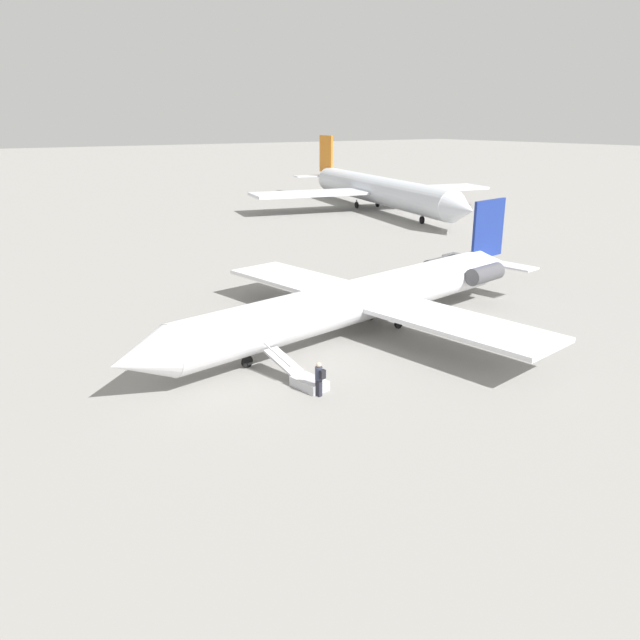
# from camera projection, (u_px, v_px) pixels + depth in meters

# --- Properties ---
(ground_plane) EXTENTS (600.00, 600.00, 0.00)m
(ground_plane) POSITION_uv_depth(u_px,v_px,m) (356.00, 333.00, 39.07)
(ground_plane) COLOR gray
(airplane_main) EXTENTS (32.58, 24.97, 7.11)m
(airplane_main) POSITION_uv_depth(u_px,v_px,m) (368.00, 297.00, 39.06)
(airplane_main) COLOR silver
(airplane_main) RESTS_ON ground
(airplane_far_left) EXTENTS (37.02, 47.84, 10.19)m
(airplane_far_left) POSITION_uv_depth(u_px,v_px,m) (376.00, 189.00, 91.10)
(airplane_far_left) COLOR silver
(airplane_far_left) RESTS_ON ground
(boarding_stairs) EXTENTS (1.63, 4.12, 1.75)m
(boarding_stairs) POSITION_uv_depth(u_px,v_px,m) (304.00, 379.00, 31.18)
(boarding_stairs) COLOR #B2B2B7
(boarding_stairs) RESTS_ON ground
(passenger) EXTENTS (0.37, 0.56, 1.74)m
(passenger) POSITION_uv_depth(u_px,v_px,m) (319.00, 377.00, 29.79)
(passenger) COLOR #23232D
(passenger) RESTS_ON ground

